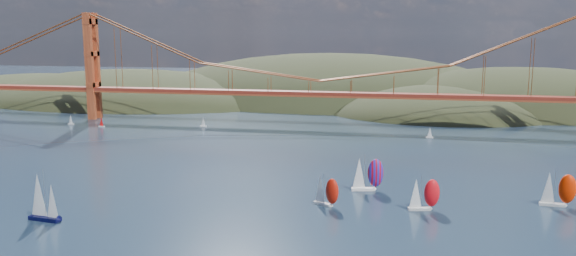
# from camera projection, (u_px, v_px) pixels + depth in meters

# --- Properties ---
(headlands) EXTENTS (725.00, 225.00, 96.00)m
(headlands) POSITION_uv_depth(u_px,v_px,m) (411.00, 123.00, 361.44)
(headlands) COLOR black
(headlands) RESTS_ON ground
(bridge) EXTENTS (552.00, 12.00, 55.00)m
(bridge) POSITION_uv_depth(u_px,v_px,m) (317.00, 59.00, 268.32)
(bridge) COLOR maroon
(bridge) RESTS_ON ground
(sloop_navy) EXTENTS (8.46, 5.11, 12.81)m
(sloop_navy) POSITION_uv_depth(u_px,v_px,m) (42.00, 198.00, 134.91)
(sloop_navy) COLOR black
(sloop_navy) RESTS_ON ground
(racer_0) EXTENTS (7.68, 5.77, 8.66)m
(racer_0) POSITION_uv_depth(u_px,v_px,m) (326.00, 190.00, 146.76)
(racer_0) COLOR silver
(racer_0) RESTS_ON ground
(racer_1) EXTENTS (8.19, 4.57, 9.18)m
(racer_1) POSITION_uv_depth(u_px,v_px,m) (423.00, 194.00, 142.96)
(racer_1) COLOR silver
(racer_1) RESTS_ON ground
(racer_2) EXTENTS (8.75, 3.89, 9.92)m
(racer_2) POSITION_uv_depth(u_px,v_px,m) (557.00, 189.00, 146.17)
(racer_2) COLOR silver
(racer_2) RESTS_ON ground
(racer_rwb) EXTENTS (9.39, 5.08, 10.52)m
(racer_rwb) POSITION_uv_depth(u_px,v_px,m) (367.00, 174.00, 160.81)
(racer_rwb) COLOR white
(racer_rwb) RESTS_ON ground
(distant_boat_1) EXTENTS (3.00, 2.00, 4.70)m
(distant_boat_1) POSITION_uv_depth(u_px,v_px,m) (71.00, 120.00, 277.47)
(distant_boat_1) COLOR silver
(distant_boat_1) RESTS_ON ground
(distant_boat_2) EXTENTS (3.00, 2.00, 4.70)m
(distant_boat_2) POSITION_uv_depth(u_px,v_px,m) (101.00, 122.00, 270.28)
(distant_boat_2) COLOR silver
(distant_boat_2) RESTS_ON ground
(distant_boat_3) EXTENTS (3.00, 2.00, 4.70)m
(distant_boat_3) POSITION_uv_depth(u_px,v_px,m) (203.00, 122.00, 270.75)
(distant_boat_3) COLOR silver
(distant_boat_3) RESTS_ON ground
(distant_boat_8) EXTENTS (3.00, 2.00, 4.70)m
(distant_boat_8) POSITION_uv_depth(u_px,v_px,m) (430.00, 132.00, 241.74)
(distant_boat_8) COLOR silver
(distant_boat_8) RESTS_ON ground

